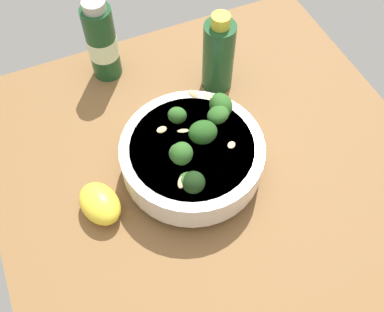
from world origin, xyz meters
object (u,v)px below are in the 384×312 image
object	(u,v)px
bowl_of_broccoli	(193,154)
lemon_wedge	(100,203)
bottle_tall	(102,42)
bottle_short	(218,55)

from	to	relation	value
bowl_of_broccoli	lemon_wedge	xyz separation A→B (cm)	(-15.76, -1.19, -2.27)
bottle_tall	bottle_short	distance (cm)	20.62
lemon_wedge	bottle_tall	bearing A→B (deg)	70.53
bottle_tall	bowl_of_broccoli	bearing A→B (deg)	-76.89
bottle_tall	bottle_short	bearing A→B (deg)	-31.71
bowl_of_broccoli	bottle_tall	distance (cm)	27.01
bowl_of_broccoli	bottle_short	size ratio (longest dim) A/B	1.42
bottle_tall	lemon_wedge	bearing A→B (deg)	-109.47
bowl_of_broccoli	bottle_tall	bearing A→B (deg)	103.11
lemon_wedge	bottle_tall	xyz separation A→B (cm)	(9.67, 27.34, 5.18)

